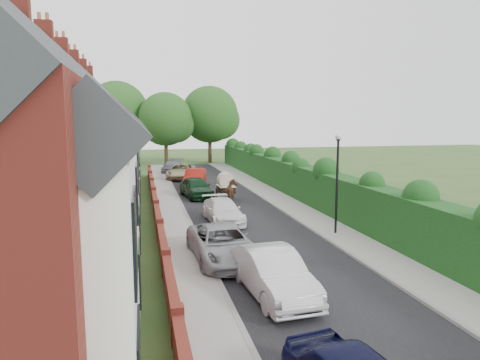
{
  "coord_description": "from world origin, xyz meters",
  "views": [
    {
      "loc": [
        -6.12,
        -15.54,
        5.84
      ],
      "look_at": [
        -0.33,
        9.49,
        2.2
      ],
      "focal_mm": 32.0,
      "sensor_mm": 36.0,
      "label": 1
    }
  ],
  "objects_px": {
    "horse_cart": "(226,184)",
    "car_green": "(196,187)",
    "car_beige": "(181,171)",
    "horse": "(232,193)",
    "car_silver_b": "(223,244)",
    "car_white": "(223,211)",
    "car_grey": "(173,166)",
    "lamppost": "(337,171)",
    "car_red": "(195,178)",
    "car_silver_a": "(273,273)"
  },
  "relations": [
    {
      "from": "horse_cart",
      "to": "car_green",
      "type": "bearing_deg",
      "value": 149.66
    },
    {
      "from": "car_beige",
      "to": "horse",
      "type": "bearing_deg",
      "value": -67.82
    },
    {
      "from": "car_beige",
      "to": "car_silver_b",
      "type": "bearing_deg",
      "value": -78.14
    },
    {
      "from": "car_white",
      "to": "horse",
      "type": "relative_size",
      "value": 2.25
    },
    {
      "from": "car_grey",
      "to": "car_silver_b",
      "type": "bearing_deg",
      "value": -75.41
    },
    {
      "from": "lamppost",
      "to": "car_grey",
      "type": "bearing_deg",
      "value": 102.37
    },
    {
      "from": "car_white",
      "to": "car_red",
      "type": "xyz_separation_m",
      "value": [
        0.08,
        13.27,
        0.13
      ]
    },
    {
      "from": "car_silver_a",
      "to": "car_beige",
      "type": "relative_size",
      "value": 0.88
    },
    {
      "from": "car_green",
      "to": "horse_cart",
      "type": "height_order",
      "value": "horse_cart"
    },
    {
      "from": "car_red",
      "to": "horse",
      "type": "relative_size",
      "value": 2.38
    },
    {
      "from": "horse",
      "to": "horse_cart",
      "type": "xyz_separation_m",
      "value": [
        -0.0,
        2.17,
        0.29
      ]
    },
    {
      "from": "car_white",
      "to": "horse_cart",
      "type": "relative_size",
      "value": 1.64
    },
    {
      "from": "car_silver_a",
      "to": "horse_cart",
      "type": "height_order",
      "value": "horse_cart"
    },
    {
      "from": "car_silver_b",
      "to": "car_red",
      "type": "height_order",
      "value": "car_red"
    },
    {
      "from": "lamppost",
      "to": "car_green",
      "type": "bearing_deg",
      "value": 114.53
    },
    {
      "from": "lamppost",
      "to": "car_red",
      "type": "relative_size",
      "value": 1.08
    },
    {
      "from": "car_green",
      "to": "car_beige",
      "type": "distance_m",
      "value": 10.66
    },
    {
      "from": "lamppost",
      "to": "car_green",
      "type": "height_order",
      "value": "lamppost"
    },
    {
      "from": "car_silver_b",
      "to": "car_grey",
      "type": "distance_m",
      "value": 30.57
    },
    {
      "from": "car_white",
      "to": "horse_cart",
      "type": "bearing_deg",
      "value": 74.56
    },
    {
      "from": "car_red",
      "to": "horse",
      "type": "distance_m",
      "value": 8.61
    },
    {
      "from": "car_silver_a",
      "to": "car_red",
      "type": "distance_m",
      "value": 23.79
    },
    {
      "from": "car_silver_a",
      "to": "horse",
      "type": "xyz_separation_m",
      "value": [
        1.86,
        15.31,
        0.08
      ]
    },
    {
      "from": "car_silver_a",
      "to": "car_red",
      "type": "xyz_separation_m",
      "value": [
        0.37,
        23.79,
        0.01
      ]
    },
    {
      "from": "car_red",
      "to": "horse_cart",
      "type": "bearing_deg",
      "value": -63.82
    },
    {
      "from": "car_beige",
      "to": "horse",
      "type": "distance_m",
      "value": 14.2
    },
    {
      "from": "car_silver_b",
      "to": "horse_cart",
      "type": "xyz_separation_m",
      "value": [
        2.83,
        13.6,
        0.42
      ]
    },
    {
      "from": "car_beige",
      "to": "horse",
      "type": "relative_size",
      "value": 2.66
    },
    {
      "from": "car_silver_a",
      "to": "car_beige",
      "type": "distance_m",
      "value": 29.34
    },
    {
      "from": "car_silver_b",
      "to": "horse",
      "type": "relative_size",
      "value": 2.57
    },
    {
      "from": "horse_cart",
      "to": "car_silver_a",
      "type": "bearing_deg",
      "value": -96.06
    },
    {
      "from": "car_beige",
      "to": "horse_cart",
      "type": "height_order",
      "value": "horse_cart"
    },
    {
      "from": "car_white",
      "to": "car_beige",
      "type": "relative_size",
      "value": 0.85
    },
    {
      "from": "car_silver_b",
      "to": "car_beige",
      "type": "relative_size",
      "value": 0.97
    },
    {
      "from": "car_silver_b",
      "to": "car_green",
      "type": "xyz_separation_m",
      "value": [
        0.78,
        14.8,
        0.05
      ]
    },
    {
      "from": "car_green",
      "to": "car_red",
      "type": "distance_m",
      "value": 5.14
    },
    {
      "from": "car_silver_b",
      "to": "horse_cart",
      "type": "distance_m",
      "value": 13.9
    },
    {
      "from": "lamppost",
      "to": "car_grey",
      "type": "xyz_separation_m",
      "value": [
        -6.14,
        27.97,
        -2.6
      ]
    },
    {
      "from": "lamppost",
      "to": "horse_cart",
      "type": "distance_m",
      "value": 11.75
    },
    {
      "from": "horse",
      "to": "car_beige",
      "type": "bearing_deg",
      "value": -73.54
    },
    {
      "from": "car_green",
      "to": "car_beige",
      "type": "relative_size",
      "value": 0.85
    },
    {
      "from": "car_silver_b",
      "to": "lamppost",
      "type": "bearing_deg",
      "value": 19.51
    },
    {
      "from": "car_white",
      "to": "horse",
      "type": "bearing_deg",
      "value": 69.15
    },
    {
      "from": "car_white",
      "to": "car_silver_b",
      "type": "bearing_deg",
      "value": -103.61
    },
    {
      "from": "car_green",
      "to": "horse",
      "type": "xyz_separation_m",
      "value": [
        2.05,
        -3.37,
        0.08
      ]
    },
    {
      "from": "lamppost",
      "to": "car_green",
      "type": "distance_m",
      "value": 13.65
    },
    {
      "from": "car_green",
      "to": "horse",
      "type": "relative_size",
      "value": 2.26
    },
    {
      "from": "car_beige",
      "to": "horse",
      "type": "xyz_separation_m",
      "value": [
        2.2,
        -14.03,
        0.11
      ]
    },
    {
      "from": "car_green",
      "to": "car_red",
      "type": "relative_size",
      "value": 0.95
    },
    {
      "from": "car_grey",
      "to": "horse_cart",
      "type": "xyz_separation_m",
      "value": [
        2.62,
        -16.97,
        0.44
      ]
    }
  ]
}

